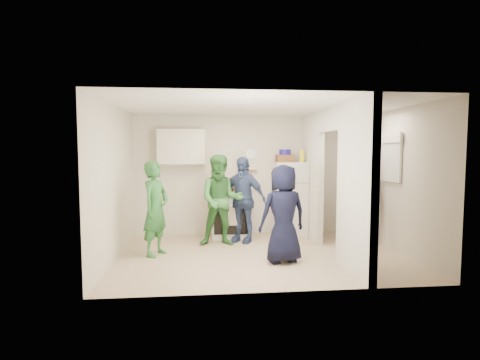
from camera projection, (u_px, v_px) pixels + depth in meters
name	position (u px, v px, depth m)	size (l,w,h in m)	color
floor	(260.00, 255.00, 6.38)	(4.80, 4.80, 0.00)	#CEB391
wall_back	(249.00, 175.00, 7.97)	(4.80, 4.80, 0.00)	silver
wall_front	(282.00, 193.00, 4.60)	(4.80, 4.80, 0.00)	silver
wall_left	(114.00, 183.00, 6.05)	(3.40, 3.40, 0.00)	silver
wall_right	(397.00, 181.00, 6.52)	(3.40, 3.40, 0.00)	silver
ceiling	(261.00, 107.00, 6.18)	(4.80, 4.80, 0.00)	white
partition_pier_back	(312.00, 177.00, 7.49)	(0.12, 1.20, 2.50)	silver
partition_pier_front	(356.00, 187.00, 5.31)	(0.12, 1.20, 2.50)	silver
partition_header	(331.00, 119.00, 6.32)	(0.12, 1.00, 0.40)	silver
stove	(230.00, 214.00, 7.66)	(0.78, 0.65, 0.93)	white
upper_cabinet	(181.00, 147.00, 7.61)	(0.95, 0.34, 0.70)	silver
fridge	(290.00, 199.00, 7.73)	(0.63, 0.61, 1.54)	silver
wicker_basket	(285.00, 158.00, 7.70)	(0.35, 0.25, 0.15)	brown
blue_bowl	(285.00, 152.00, 7.69)	(0.24, 0.24, 0.11)	navy
yellow_cup_stack_top	(302.00, 156.00, 7.58)	(0.09, 0.09, 0.25)	yellow
wall_clock	(251.00, 154.00, 7.92)	(0.22, 0.22, 0.03)	white
spice_shelf	(249.00, 171.00, 7.91)	(0.35, 0.08, 0.03)	olive
nook_window	(391.00, 157.00, 6.68)	(0.03, 0.70, 0.80)	black
nook_window_frame	(390.00, 157.00, 6.68)	(0.04, 0.76, 0.86)	white
nook_valance	(389.00, 138.00, 6.65)	(0.04, 0.82, 0.18)	white
yellow_cup_stack_stove	(225.00, 187.00, 7.39)	(0.09, 0.09, 0.25)	yellow
red_cup	(242.00, 190.00, 7.44)	(0.09, 0.09, 0.12)	#B20B14
person_green_left	(156.00, 209.00, 6.30)	(0.58, 0.38, 1.59)	#2F763D
person_green_center	(221.00, 200.00, 6.96)	(0.82, 0.64, 1.70)	#39823E
person_denim	(242.00, 199.00, 7.24)	(0.97, 0.40, 1.66)	navy
person_navy	(283.00, 214.00, 5.90)	(0.76, 0.49, 1.56)	black
person_nook	(357.00, 199.00, 7.05)	(1.12, 0.64, 1.73)	black
bottle_a	(217.00, 184.00, 7.71)	(0.06, 0.06, 0.32)	maroon
bottle_b	(221.00, 185.00, 7.50)	(0.08, 0.08, 0.29)	#2C551C
bottle_c	(225.00, 185.00, 7.74)	(0.06, 0.06, 0.27)	#9BA2A8
bottle_d	(230.00, 185.00, 7.57)	(0.08, 0.08, 0.29)	#57360F
bottle_e	(234.00, 183.00, 7.81)	(0.08, 0.08, 0.32)	gray
bottle_f	(239.00, 184.00, 7.64)	(0.06, 0.06, 0.33)	#143925
bottle_g	(242.00, 184.00, 7.77)	(0.07, 0.07, 0.29)	olive
bottle_h	(214.00, 186.00, 7.45)	(0.06, 0.06, 0.28)	#A3A9AE
bottle_i	(232.00, 184.00, 7.71)	(0.06, 0.06, 0.30)	#5E1110
bottle_j	(245.00, 186.00, 7.55)	(0.07, 0.07, 0.27)	#1E5A2D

